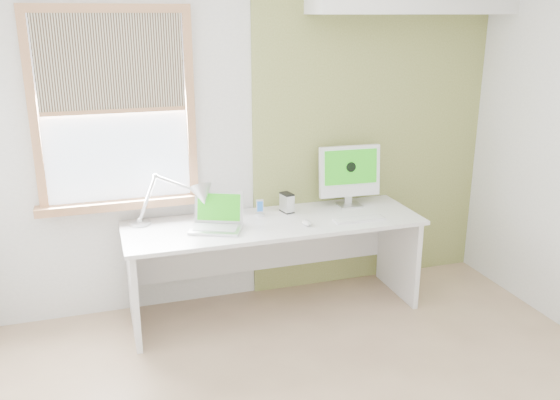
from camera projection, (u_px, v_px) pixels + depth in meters
name	position (u px, v px, depth m)	size (l,w,h in m)	color
room	(344.00, 203.00, 2.92)	(4.04, 3.54, 2.64)	#A28363
accent_wall	(372.00, 129.00, 4.80)	(2.00, 0.02, 2.60)	olive
window	(115.00, 111.00, 4.12)	(1.20, 0.14, 1.42)	#AF754A
desk	(272.00, 243.00, 4.48)	(2.20, 0.70, 0.73)	white
desk_lamp	(190.00, 198.00, 4.24)	(0.65, 0.36, 0.38)	silver
laptop	(217.00, 220.00, 4.22)	(0.44, 0.40, 0.25)	silver
phone_dock	(260.00, 211.00, 4.48)	(0.07, 0.07, 0.13)	silver
external_drive	(287.00, 203.00, 4.55)	(0.10, 0.13, 0.15)	silver
imac	(350.00, 172.00, 4.66)	(0.50, 0.17, 0.48)	silver
keyboard	(359.00, 219.00, 4.39)	(0.39, 0.12, 0.02)	white
mouse	(306.00, 223.00, 4.29)	(0.06, 0.11, 0.03)	white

